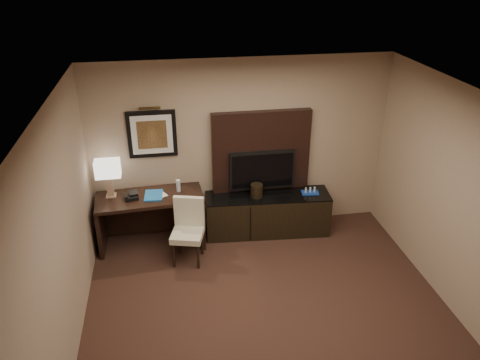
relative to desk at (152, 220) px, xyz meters
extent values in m
cube|color=#331D17|center=(1.41, -2.15, -0.42)|extent=(4.50, 5.00, 0.01)
cube|color=silver|center=(1.41, -2.15, 2.29)|extent=(4.50, 5.00, 0.01)
cube|color=#9F866C|center=(1.41, 0.35, 0.94)|extent=(4.50, 0.01, 2.70)
cube|color=#9F866C|center=(-0.84, -2.15, 0.94)|extent=(0.01, 5.00, 2.70)
cube|color=#9F866C|center=(3.66, -2.15, 0.94)|extent=(0.01, 5.00, 2.70)
cube|color=black|center=(0.00, 0.00, 0.00)|extent=(1.58, 0.76, 0.82)
cube|color=black|center=(1.78, 0.05, -0.08)|extent=(1.94, 0.67, 0.66)
cube|color=black|center=(1.71, 0.29, 0.86)|extent=(1.50, 0.12, 1.30)
cube|color=black|center=(1.71, 0.19, 0.61)|extent=(1.00, 0.08, 0.60)
cube|color=black|center=(0.11, 0.33, 1.24)|extent=(0.70, 0.04, 0.70)
cylinder|color=#433315|center=(0.11, 0.29, 1.64)|extent=(0.04, 0.04, 0.30)
cube|color=#1B64B4|center=(0.06, -0.01, 0.42)|extent=(0.28, 0.36, 0.02)
imported|color=#B3A98D|center=(0.09, -0.04, 0.51)|extent=(0.14, 0.09, 0.21)
cylinder|color=silver|center=(0.43, 0.08, 0.50)|extent=(0.07, 0.07, 0.18)
cylinder|color=black|center=(1.59, 0.03, 0.35)|extent=(0.24, 0.24, 0.21)
camera|label=1|loc=(0.32, -6.10, 3.65)|focal=35.00mm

